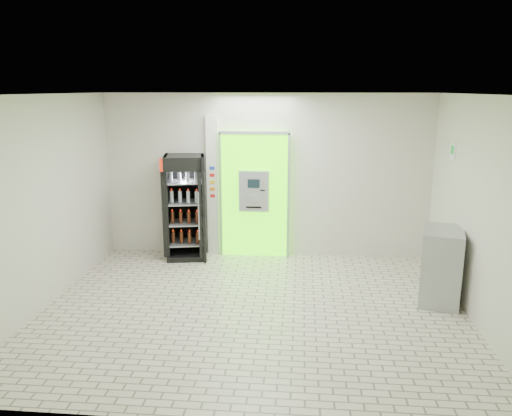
# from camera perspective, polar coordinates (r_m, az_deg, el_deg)

# --- Properties ---
(ground) EXTENTS (6.00, 6.00, 0.00)m
(ground) POSITION_cam_1_polar(r_m,az_deg,el_deg) (7.27, -0.38, -11.51)
(ground) COLOR #BCB39C
(ground) RESTS_ON ground
(room_shell) EXTENTS (6.00, 6.00, 6.00)m
(room_shell) POSITION_cam_1_polar(r_m,az_deg,el_deg) (6.70, -0.40, 2.91)
(room_shell) COLOR beige
(room_shell) RESTS_ON ground
(atm_assembly) EXTENTS (1.30, 0.24, 2.33)m
(atm_assembly) POSITION_cam_1_polar(r_m,az_deg,el_deg) (9.21, -0.18, 1.58)
(atm_assembly) COLOR #4AFF00
(atm_assembly) RESTS_ON ground
(pillar) EXTENTS (0.22, 0.11, 2.60)m
(pillar) POSITION_cam_1_polar(r_m,az_deg,el_deg) (9.32, -4.94, 2.49)
(pillar) COLOR silver
(pillar) RESTS_ON ground
(beverage_cooler) EXTENTS (0.83, 0.79, 1.91)m
(beverage_cooler) POSITION_cam_1_polar(r_m,az_deg,el_deg) (9.23, -8.01, -0.13)
(beverage_cooler) COLOR black
(beverage_cooler) RESTS_ON ground
(steel_cabinet) EXTENTS (0.75, 0.94, 1.10)m
(steel_cabinet) POSITION_cam_1_polar(r_m,az_deg,el_deg) (7.82, 20.38, -6.21)
(steel_cabinet) COLOR #9A9CA1
(steel_cabinet) RESTS_ON ground
(exit_sign) EXTENTS (0.02, 0.22, 0.26)m
(exit_sign) POSITION_cam_1_polar(r_m,az_deg,el_deg) (8.35, 21.59, 6.02)
(exit_sign) COLOR white
(exit_sign) RESTS_ON room_shell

